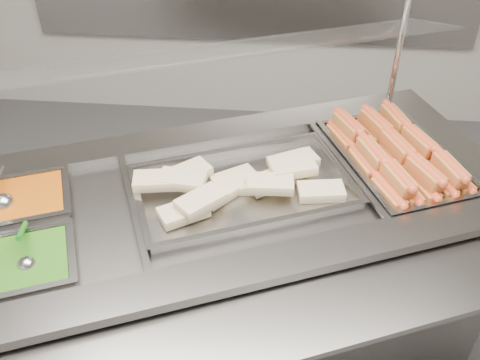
# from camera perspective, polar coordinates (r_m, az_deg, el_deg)

# --- Properties ---
(steam_counter) EXTENTS (2.18, 1.58, 0.95)m
(steam_counter) POSITION_cam_1_polar(r_m,az_deg,el_deg) (2.17, -1.36, -10.78)
(steam_counter) COLOR gray
(steam_counter) RESTS_ON ground
(tray_rail) EXTENTS (1.86, 1.06, 0.06)m
(tray_rail) POSITION_cam_1_polar(r_m,az_deg,el_deg) (1.52, 4.30, -14.72)
(tray_rail) COLOR gray
(tray_rail) RESTS_ON steam_counter
(sneeze_guard) EXTENTS (1.73, 0.96, 0.47)m
(sneeze_guard) POSITION_cam_1_polar(r_m,az_deg,el_deg) (1.83, -3.84, 13.02)
(sneeze_guard) COLOR silver
(sneeze_guard) RESTS_ON steam_counter
(pan_hotdogs) EXTENTS (0.56, 0.68, 0.11)m
(pan_hotdogs) POSITION_cam_1_polar(r_m,az_deg,el_deg) (2.11, 16.05, 1.55)
(pan_hotdogs) COLOR #969393
(pan_hotdogs) RESTS_ON steam_counter
(pan_wraps) EXTENTS (0.83, 0.67, 0.07)m
(pan_wraps) POSITION_cam_1_polar(r_m,az_deg,el_deg) (1.87, 0.31, -1.20)
(pan_wraps) COLOR #969393
(pan_wraps) RESTS_ON steam_counter
(pan_beans) EXTENTS (0.39, 0.36, 0.11)m
(pan_beans) POSITION_cam_1_polar(r_m,az_deg,el_deg) (1.97, -22.34, -2.79)
(pan_beans) COLOR #969393
(pan_beans) RESTS_ON steam_counter
(pan_peas) EXTENTS (0.39, 0.36, 0.11)m
(pan_peas) POSITION_cam_1_polar(r_m,az_deg,el_deg) (1.74, -22.48, -9.09)
(pan_peas) COLOR #969393
(pan_peas) RESTS_ON steam_counter
(hotdogs_in_buns) EXTENTS (0.50, 0.62, 0.12)m
(hotdogs_in_buns) POSITION_cam_1_polar(r_m,az_deg,el_deg) (2.08, 16.27, 2.73)
(hotdogs_in_buns) COLOR #A75723
(hotdogs_in_buns) RESTS_ON pan_hotdogs
(tortilla_wraps) EXTENTS (0.74, 0.48, 0.07)m
(tortilla_wraps) POSITION_cam_1_polar(r_m,az_deg,el_deg) (1.86, 0.12, -0.18)
(tortilla_wraps) COLOR beige
(tortilla_wraps) RESTS_ON pan_wraps
(ladle) EXTENTS (0.11, 0.20, 0.14)m
(ladle) POSITION_cam_1_polar(r_m,az_deg,el_deg) (1.94, -23.92, -2.15)
(ladle) COLOR #B9BABE
(ladle) RESTS_ON pan_beans
(serving_spoon) EXTENTS (0.10, 0.19, 0.14)m
(serving_spoon) POSITION_cam_1_polar(r_m,az_deg,el_deg) (1.70, -21.84, -7.82)
(serving_spoon) COLOR #B9BABE
(serving_spoon) RESTS_ON pan_peas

